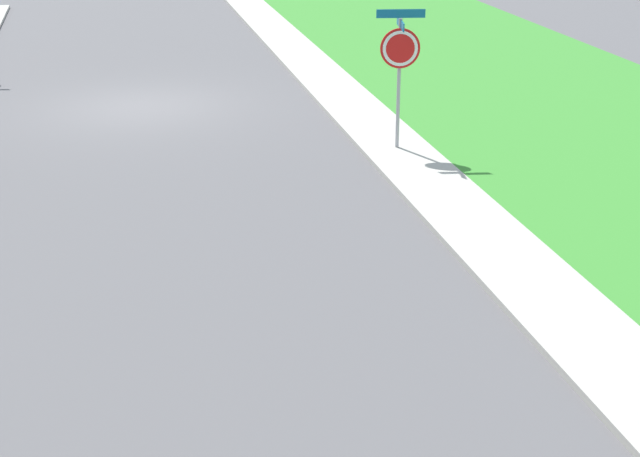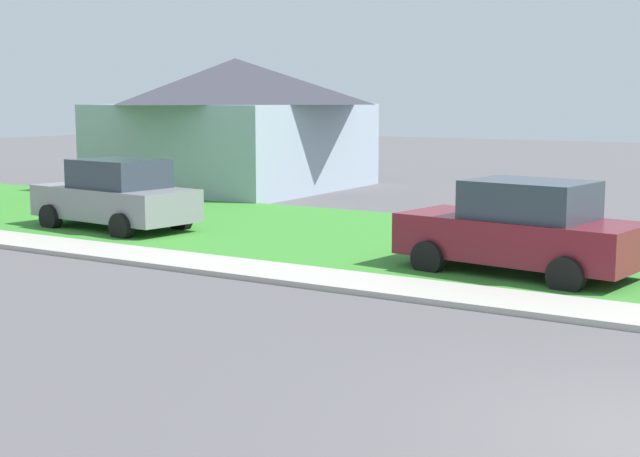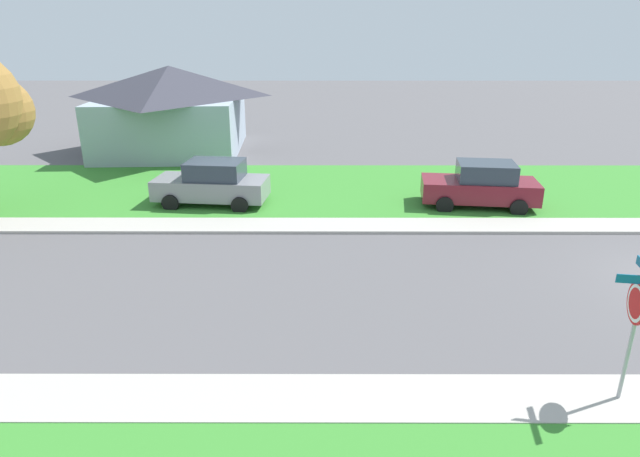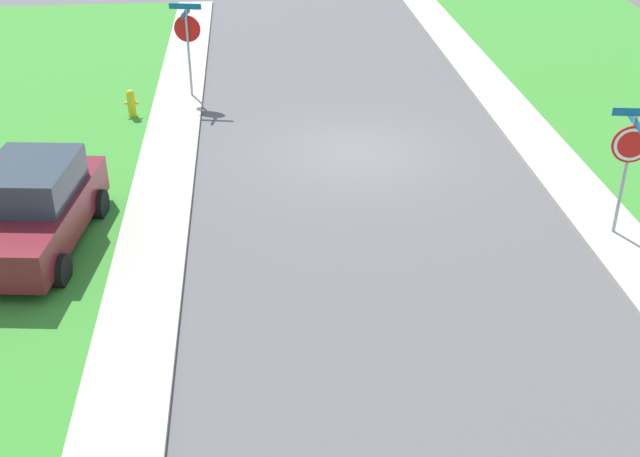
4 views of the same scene
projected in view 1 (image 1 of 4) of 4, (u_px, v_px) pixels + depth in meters
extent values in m
plane|color=#565456|center=(142.00, 107.00, 22.43)|extent=(120.00, 120.00, 0.00)
cube|color=#ADA89E|center=(562.00, 311.00, 12.48)|extent=(1.40, 56.00, 0.10)
cylinder|color=#9E9EA3|center=(399.00, 87.00, 18.66)|extent=(0.07, 0.07, 2.60)
cylinder|color=red|center=(400.00, 48.00, 18.34)|extent=(0.75, 0.15, 0.76)
cylinder|color=white|center=(400.00, 48.00, 18.32)|extent=(0.66, 0.11, 0.67)
cylinder|color=red|center=(400.00, 49.00, 18.32)|extent=(0.54, 0.09, 0.55)
cube|color=#0F5B84|center=(401.00, 14.00, 18.15)|extent=(0.91, 0.17, 0.16)
cube|color=#0F5B84|center=(401.00, 24.00, 18.22)|extent=(0.17, 0.91, 0.16)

